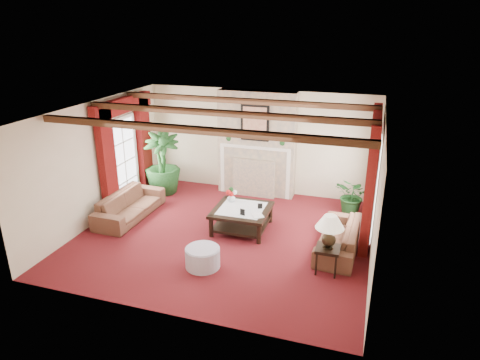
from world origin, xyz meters
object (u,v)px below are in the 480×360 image
(sofa_right, at_px, (339,233))
(coffee_table, at_px, (242,219))
(ottoman, at_px, (203,258))
(side_table, at_px, (327,260))
(potted_palm, at_px, (163,176))
(sofa_left, at_px, (129,201))

(sofa_right, distance_m, coffee_table, 2.13)
(coffee_table, height_order, ottoman, coffee_table)
(side_table, distance_m, ottoman, 2.28)
(potted_palm, distance_m, ottoman, 3.92)
(sofa_left, relative_size, coffee_table, 1.68)
(potted_palm, bearing_deg, coffee_table, -28.21)
(sofa_left, height_order, ottoman, sofa_left)
(sofa_left, xyz_separation_m, side_table, (4.67, -0.98, -0.14))
(coffee_table, distance_m, ottoman, 1.70)
(sofa_right, relative_size, coffee_table, 1.59)
(sofa_right, relative_size, side_table, 3.82)
(ottoman, bearing_deg, sofa_left, 148.40)
(sofa_left, bearing_deg, coffee_table, -85.00)
(sofa_left, relative_size, potted_palm, 1.06)
(sofa_left, relative_size, side_table, 4.03)
(side_table, height_order, ottoman, side_table)
(sofa_right, bearing_deg, side_table, -5.29)
(coffee_table, relative_size, ottoman, 1.85)
(sofa_left, height_order, potted_palm, potted_palm)
(sofa_right, xyz_separation_m, coffee_table, (-2.11, 0.26, -0.12))
(sofa_left, relative_size, sofa_right, 1.06)
(potted_palm, xyz_separation_m, side_table, (4.61, -2.57, -0.21))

